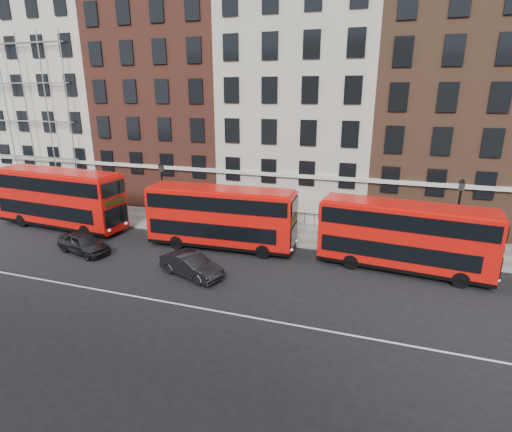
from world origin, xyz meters
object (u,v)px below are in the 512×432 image
(bus_b, at_px, (220,216))
(bus_a, at_px, (59,197))
(bus_c, at_px, (404,236))
(car_rear, at_px, (83,243))
(car_front, at_px, (191,265))

(bus_b, bearing_deg, bus_a, 177.53)
(bus_c, height_order, car_rear, bus_c)
(bus_b, relative_size, car_front, 2.51)
(bus_c, relative_size, car_rear, 2.49)
(bus_b, bearing_deg, car_rear, -158.06)
(bus_a, xyz_separation_m, car_front, (14.28, -4.86, -1.87))
(bus_b, height_order, car_rear, bus_b)
(bus_a, relative_size, car_rear, 2.76)
(car_rear, xyz_separation_m, car_front, (8.76, -0.94, -0.02))
(bus_a, distance_m, car_front, 15.20)
(car_rear, bearing_deg, bus_b, -51.34)
(bus_c, height_order, car_front, bus_c)
(bus_b, distance_m, bus_c, 12.14)
(bus_b, distance_m, car_rear, 9.62)
(car_front, bearing_deg, car_rear, 103.19)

